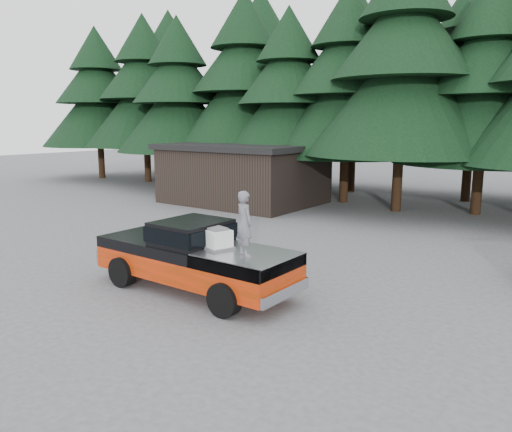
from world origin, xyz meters
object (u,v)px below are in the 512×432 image
Objects in this scene: pickup_truck at (195,267)px; air_compressor at (217,239)px; man_on_bed at (245,223)px; utility_building at (243,173)px.

air_compressor reaches higher than pickup_truck.
man_on_bed is at bearing -6.01° from pickup_truck.
utility_building reaches higher than man_on_bed.
pickup_truck is 15.10m from utility_building.
air_compressor is (0.88, -0.09, 0.90)m from pickup_truck.
man_on_bed is 16.32m from utility_building.
man_on_bed is (1.00, -0.11, 0.56)m from air_compressor.
air_compressor is at bearing 17.62° from man_on_bed.
air_compressor is at bearing -5.54° from pickup_truck.
air_compressor is at bearing -54.39° from utility_building.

